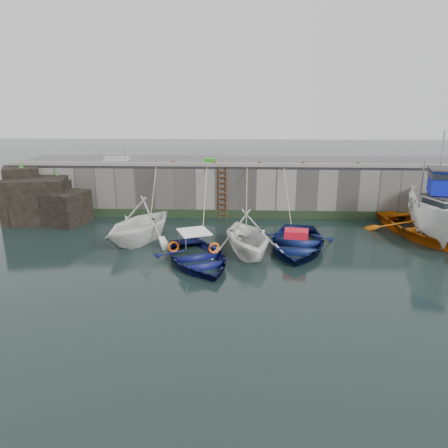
{
  "coord_description": "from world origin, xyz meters",
  "views": [
    {
      "loc": [
        -0.84,
        -15.82,
        7.24
      ],
      "look_at": [
        -1.69,
        4.58,
        1.2
      ],
      "focal_mm": 35.0,
      "sensor_mm": 36.0,
      "label": 1
    }
  ],
  "objects_px": {
    "boat_near_white": "(141,241)",
    "boat_far_white": "(438,215)",
    "bollard_d": "(303,164)",
    "ladder": "(223,193)",
    "boat_near_blacktrim": "(246,253)",
    "bollard_a": "(173,163)",
    "bollard_e": "(358,164)",
    "fish_crate": "(210,161)",
    "boat_near_blue": "(198,263)",
    "boat_far_orange": "(433,229)",
    "bollard_b": "(215,164)",
    "boat_near_navy": "(296,249)",
    "bollard_c": "(260,164)"
  },
  "relations": [
    {
      "from": "boat_far_white",
      "to": "bollard_e",
      "type": "bearing_deg",
      "value": 148.93
    },
    {
      "from": "boat_near_blue",
      "to": "boat_near_blacktrim",
      "type": "xyz_separation_m",
      "value": [
        2.2,
        1.37,
        0.0
      ]
    },
    {
      "from": "boat_far_white",
      "to": "bollard_d",
      "type": "height_order",
      "value": "boat_far_white"
    },
    {
      "from": "bollard_a",
      "to": "bollard_d",
      "type": "height_order",
      "value": "same"
    },
    {
      "from": "boat_far_white",
      "to": "bollard_a",
      "type": "distance_m",
      "value": 15.05
    },
    {
      "from": "bollard_d",
      "to": "bollard_e",
      "type": "relative_size",
      "value": 1.0
    },
    {
      "from": "ladder",
      "to": "bollard_d",
      "type": "relative_size",
      "value": 11.43
    },
    {
      "from": "bollard_b",
      "to": "bollard_c",
      "type": "bearing_deg",
      "value": 0.0
    },
    {
      "from": "boat_near_blue",
      "to": "fish_crate",
      "type": "height_order",
      "value": "fish_crate"
    },
    {
      "from": "boat_near_blacktrim",
      "to": "bollard_c",
      "type": "bearing_deg",
      "value": 69.27
    },
    {
      "from": "boat_near_white",
      "to": "boat_near_blue",
      "type": "distance_m",
      "value": 4.41
    },
    {
      "from": "ladder",
      "to": "boat_near_blacktrim",
      "type": "bearing_deg",
      "value": -77.03
    },
    {
      "from": "boat_near_blacktrim",
      "to": "boat_far_white",
      "type": "distance_m",
      "value": 10.58
    },
    {
      "from": "boat_far_white",
      "to": "bollard_e",
      "type": "xyz_separation_m",
      "value": [
        -3.49,
        3.47,
        2.12
      ]
    },
    {
      "from": "ladder",
      "to": "bollard_a",
      "type": "height_order",
      "value": "bollard_a"
    },
    {
      "from": "ladder",
      "to": "bollard_e",
      "type": "height_order",
      "value": "bollard_e"
    },
    {
      "from": "boat_near_white",
      "to": "fish_crate",
      "type": "height_order",
      "value": "fish_crate"
    },
    {
      "from": "boat_far_white",
      "to": "bollard_a",
      "type": "xyz_separation_m",
      "value": [
        -14.49,
        3.47,
        2.12
      ]
    },
    {
      "from": "boat_far_white",
      "to": "bollard_b",
      "type": "height_order",
      "value": "boat_far_white"
    },
    {
      "from": "bollard_e",
      "to": "boat_near_white",
      "type": "bearing_deg",
      "value": -157.93
    },
    {
      "from": "boat_near_white",
      "to": "boat_far_white",
      "type": "relative_size",
      "value": 0.64
    },
    {
      "from": "boat_near_blue",
      "to": "ladder",
      "type": "bearing_deg",
      "value": 61.81
    },
    {
      "from": "boat_far_orange",
      "to": "bollard_a",
      "type": "bearing_deg",
      "value": 147.29
    },
    {
      "from": "boat_near_white",
      "to": "boat_far_orange",
      "type": "relative_size",
      "value": 0.59
    },
    {
      "from": "boat_near_blacktrim",
      "to": "bollard_e",
      "type": "height_order",
      "value": "bollard_e"
    },
    {
      "from": "bollard_d",
      "to": "boat_far_orange",
      "type": "bearing_deg",
      "value": -30.48
    },
    {
      "from": "boat_far_white",
      "to": "bollard_d",
      "type": "distance_m",
      "value": 7.83
    },
    {
      "from": "boat_far_white",
      "to": "bollard_a",
      "type": "height_order",
      "value": "boat_far_white"
    },
    {
      "from": "ladder",
      "to": "boat_near_white",
      "type": "bearing_deg",
      "value": -131.55
    },
    {
      "from": "boat_near_navy",
      "to": "boat_near_blacktrim",
      "type": "bearing_deg",
      "value": -154.19
    },
    {
      "from": "boat_near_blacktrim",
      "to": "boat_far_orange",
      "type": "distance_m",
      "value": 10.16
    },
    {
      "from": "bollard_a",
      "to": "bollard_c",
      "type": "distance_m",
      "value": 5.2
    },
    {
      "from": "boat_far_orange",
      "to": "bollard_b",
      "type": "xyz_separation_m",
      "value": [
        -11.7,
        3.76,
        2.82
      ]
    },
    {
      "from": "bollard_c",
      "to": "bollard_a",
      "type": "bearing_deg",
      "value": 180.0
    },
    {
      "from": "boat_near_navy",
      "to": "boat_far_white",
      "type": "distance_m",
      "value": 8.05
    },
    {
      "from": "boat_near_navy",
      "to": "bollard_b",
      "type": "distance_m",
      "value": 7.93
    },
    {
      "from": "fish_crate",
      "to": "boat_near_blue",
      "type": "bearing_deg",
      "value": -89.7
    },
    {
      "from": "boat_far_white",
      "to": "bollard_a",
      "type": "bearing_deg",
      "value": -179.72
    },
    {
      "from": "boat_near_navy",
      "to": "boat_far_white",
      "type": "relative_size",
      "value": 0.72
    },
    {
      "from": "boat_near_white",
      "to": "boat_far_white",
      "type": "xyz_separation_m",
      "value": [
        15.51,
        1.4,
        1.18
      ]
    },
    {
      "from": "bollard_a",
      "to": "bollard_b",
      "type": "bearing_deg",
      "value": 0.0
    },
    {
      "from": "boat_far_white",
      "to": "ladder",
      "type": "bearing_deg",
      "value": 178.49
    },
    {
      "from": "bollard_d",
      "to": "bollard_e",
      "type": "bearing_deg",
      "value": 0.0
    },
    {
      "from": "boat_near_white",
      "to": "boat_near_blacktrim",
      "type": "relative_size",
      "value": 1.08
    },
    {
      "from": "boat_far_white",
      "to": "bollard_e",
      "type": "distance_m",
      "value": 5.36
    },
    {
      "from": "boat_far_orange",
      "to": "boat_near_white",
      "type": "bearing_deg",
      "value": 166.31
    },
    {
      "from": "ladder",
      "to": "boat_near_blue",
      "type": "distance_m",
      "value": 7.73
    },
    {
      "from": "boat_near_blue",
      "to": "boat_near_navy",
      "type": "bearing_deg",
      "value": 2.21
    },
    {
      "from": "ladder",
      "to": "boat_near_navy",
      "type": "height_order",
      "value": "ladder"
    },
    {
      "from": "bollard_d",
      "to": "boat_near_blue",
      "type": "bearing_deg",
      "value": -125.38
    }
  ]
}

